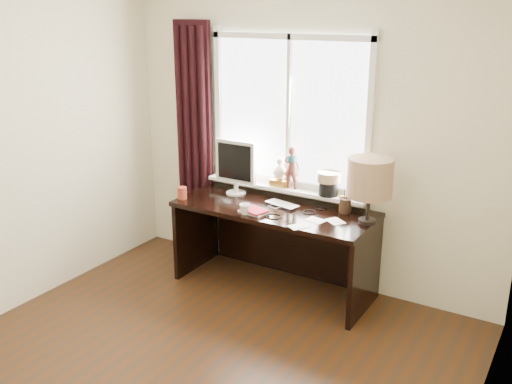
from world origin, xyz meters
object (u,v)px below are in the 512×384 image
Objects in this scene: red_cup at (182,193)px; desk at (279,230)px; laptop at (283,205)px; mug at (245,209)px; monitor at (236,164)px; table_lamp at (370,178)px.

desk is (0.80, 0.32, -0.30)m from red_cup.
laptop is 0.26m from desk.
laptop is 0.37m from mug.
monitor reaches higher than red_cup.
table_lamp is (0.75, -0.01, 0.35)m from laptop.
monitor reaches higher than desk.
red_cup is (-0.85, -0.29, 0.04)m from laptop.
laptop is at bearing -8.48° from monitor.
mug is at bearing -103.83° from laptop.
mug reaches higher than laptop.
laptop is 3.29× the size of mug.
mug is 0.85× the size of red_cup.
monitor is 0.94× the size of table_lamp.
desk is 1.00m from table_lamp.
desk is (0.12, 0.36, -0.29)m from mug.
red_cup reaches higher than laptop.
red_cup is 0.06× the size of desk.
table_lamp is at bearing 12.79° from laptop.
table_lamp is at bearing 19.38° from mug.
laptop is 0.61× the size of monitor.
monitor is (-0.52, 0.08, 0.27)m from laptop.
red_cup is at bearing -170.06° from table_lamp.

